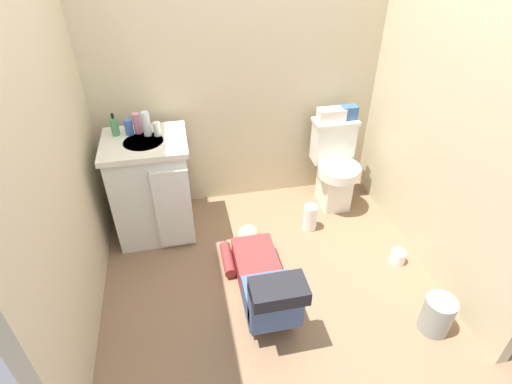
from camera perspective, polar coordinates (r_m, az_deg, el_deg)
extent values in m
cube|color=#826348|center=(2.99, 1.42, -11.40)|extent=(2.77, 2.97, 0.04)
cube|color=#C7B993|center=(3.19, -2.59, 17.96)|extent=(2.43, 0.08, 2.40)
cube|color=#C7B993|center=(2.31, -28.06, 6.46)|extent=(0.08, 1.97, 2.40)
cube|color=#C7B993|center=(2.76, 26.86, 11.29)|extent=(0.08, 1.97, 2.40)
cube|color=silver|center=(3.54, 10.99, 0.91)|extent=(0.22, 0.30, 0.38)
cylinder|color=silver|center=(3.39, 11.71, 2.98)|extent=(0.35, 0.35, 0.08)
cube|color=silver|center=(3.45, 10.89, 7.03)|extent=(0.34, 0.17, 0.34)
cube|color=silver|center=(3.37, 11.25, 9.79)|extent=(0.36, 0.19, 0.03)
cube|color=silver|center=(3.17, -14.48, 0.30)|extent=(0.56, 0.48, 0.78)
cube|color=silver|center=(2.96, -15.65, 6.77)|extent=(0.60, 0.52, 0.04)
cylinder|color=silver|center=(2.95, -15.64, 6.50)|extent=(0.28, 0.28, 0.05)
cube|color=silver|center=(2.97, -11.56, -2.46)|extent=(0.26, 0.03, 0.66)
cylinder|color=silver|center=(3.06, -15.81, 9.15)|extent=(0.02, 0.02, 0.10)
cube|color=maroon|center=(2.87, 0.23, -10.82)|extent=(0.29, 0.52, 0.17)
sphere|color=tan|center=(3.10, -1.05, -6.36)|extent=(0.19, 0.19, 0.19)
cube|color=#40567E|center=(2.57, 1.97, -15.06)|extent=(0.31, 0.28, 0.20)
cube|color=#40567E|center=(2.39, 2.84, -15.77)|extent=(0.31, 0.12, 0.32)
cube|color=black|center=(2.23, 3.26, -13.85)|extent=(0.31, 0.19, 0.09)
cylinder|color=maroon|center=(2.98, -4.05, -9.49)|extent=(0.08, 0.30, 0.08)
cube|color=silver|center=(3.33, 10.64, 10.75)|extent=(0.22, 0.11, 0.10)
cube|color=#33598C|center=(3.38, 13.06, 10.95)|extent=(0.12, 0.09, 0.11)
cylinder|color=#499158|center=(3.06, -19.42, 8.74)|extent=(0.06, 0.06, 0.13)
cylinder|color=black|center=(3.02, -19.73, 10.13)|extent=(0.02, 0.02, 0.04)
cylinder|color=#3E66BA|center=(3.04, -17.60, 8.78)|extent=(0.06, 0.06, 0.12)
cylinder|color=pink|center=(3.04, -16.47, 9.35)|extent=(0.06, 0.06, 0.15)
cylinder|color=silver|center=(2.98, -15.30, 9.33)|extent=(0.06, 0.06, 0.18)
cylinder|color=silver|center=(2.97, -13.89, 8.68)|extent=(0.05, 0.05, 0.10)
cylinder|color=gray|center=(2.80, 24.32, -15.60)|extent=(0.19, 0.19, 0.25)
cylinder|color=white|center=(3.28, 7.69, -3.58)|extent=(0.11, 0.11, 0.22)
cylinder|color=white|center=(3.18, 19.48, -8.65)|extent=(0.11, 0.11, 0.10)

